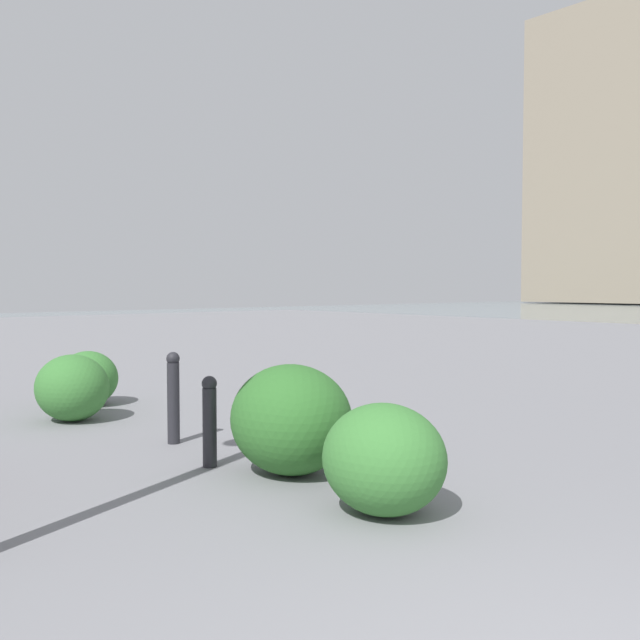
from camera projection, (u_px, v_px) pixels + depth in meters
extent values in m
cube|color=gray|center=(622.00, 163.00, 69.78)|extent=(12.08, 15.61, 27.20)
cube|color=#62594A|center=(625.00, 10.00, 69.07)|extent=(4.35, 5.62, 2.40)
cylinder|color=#232328|center=(210.00, 428.00, 6.03)|extent=(0.12, 0.12, 0.67)
sphere|color=#232328|center=(209.00, 384.00, 6.02)|extent=(0.13, 0.13, 0.13)
cylinder|color=#232328|center=(173.00, 403.00, 6.93)|extent=(0.12, 0.12, 0.79)
sphere|color=#232328|center=(173.00, 359.00, 6.91)|extent=(0.13, 0.13, 0.13)
ellipsoid|color=#387533|center=(88.00, 378.00, 9.17)|extent=(0.82, 0.74, 0.70)
ellipsoid|color=#387533|center=(384.00, 459.00, 4.78)|extent=(0.88, 0.80, 0.75)
ellipsoid|color=#387533|center=(72.00, 388.00, 8.09)|extent=(0.89, 0.81, 0.76)
ellipsoid|color=#2D6628|center=(291.00, 419.00, 5.80)|extent=(1.06, 0.95, 0.90)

